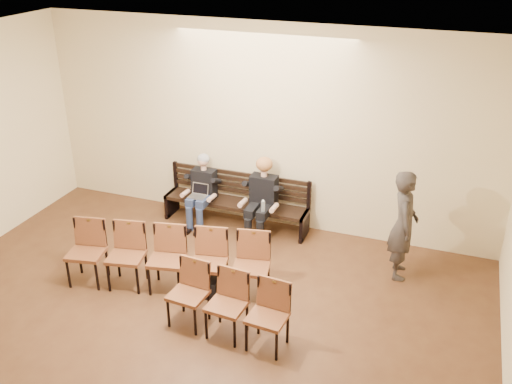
{
  "coord_description": "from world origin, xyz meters",
  "views": [
    {
      "loc": [
        3.05,
        -3.58,
        4.88
      ],
      "look_at": [
        0.23,
        4.05,
        1.01
      ],
      "focal_mm": 40.0,
      "sensor_mm": 36.0,
      "label": 1
    }
  ],
  "objects_px": {
    "seated_woman": "(262,199)",
    "chair_row_front": "(167,260)",
    "bench": "(236,213)",
    "bag": "(205,287)",
    "seated_man": "(202,192)",
    "water_bottle": "(263,213)",
    "passerby": "(404,217)",
    "chair_row_back": "(226,306)",
    "laptop": "(198,198)"
  },
  "relations": [
    {
      "from": "chair_row_front",
      "to": "water_bottle",
      "type": "bearing_deg",
      "value": 52.26
    },
    {
      "from": "seated_man",
      "to": "chair_row_back",
      "type": "bearing_deg",
      "value": -59.23
    },
    {
      "from": "water_bottle",
      "to": "bag",
      "type": "distance_m",
      "value": 1.75
    },
    {
      "from": "seated_woman",
      "to": "chair_row_back",
      "type": "xyz_separation_m",
      "value": [
        0.48,
        -2.67,
        -0.2
      ]
    },
    {
      "from": "chair_row_front",
      "to": "chair_row_back",
      "type": "bearing_deg",
      "value": -39.86
    },
    {
      "from": "seated_woman",
      "to": "chair_row_front",
      "type": "xyz_separation_m",
      "value": [
        -0.72,
        -2.02,
        -0.16
      ]
    },
    {
      "from": "laptop",
      "to": "water_bottle",
      "type": "relative_size",
      "value": 1.41
    },
    {
      "from": "seated_woman",
      "to": "bag",
      "type": "relative_size",
      "value": 3.55
    },
    {
      "from": "seated_woman",
      "to": "passerby",
      "type": "relative_size",
      "value": 0.66
    },
    {
      "from": "bag",
      "to": "bench",
      "type": "bearing_deg",
      "value": 100.34
    },
    {
      "from": "passerby",
      "to": "chair_row_back",
      "type": "relative_size",
      "value": 1.22
    },
    {
      "from": "chair_row_front",
      "to": "bench",
      "type": "bearing_deg",
      "value": 73.52
    },
    {
      "from": "seated_man",
      "to": "seated_woman",
      "type": "bearing_deg",
      "value": 0.0
    },
    {
      "from": "bag",
      "to": "passerby",
      "type": "relative_size",
      "value": 0.19
    },
    {
      "from": "chair_row_back",
      "to": "seated_man",
      "type": "bearing_deg",
      "value": 125.11
    },
    {
      "from": "passerby",
      "to": "chair_row_front",
      "type": "height_order",
      "value": "passerby"
    },
    {
      "from": "bench",
      "to": "seated_woman",
      "type": "relative_size",
      "value": 2.01
    },
    {
      "from": "seated_man",
      "to": "chair_row_back",
      "type": "height_order",
      "value": "seated_man"
    },
    {
      "from": "bench",
      "to": "chair_row_front",
      "type": "xyz_separation_m",
      "value": [
        -0.19,
        -2.14,
        0.26
      ]
    },
    {
      "from": "seated_woman",
      "to": "water_bottle",
      "type": "xyz_separation_m",
      "value": [
        0.13,
        -0.3,
        -0.09
      ]
    },
    {
      "from": "bench",
      "to": "passerby",
      "type": "height_order",
      "value": "passerby"
    },
    {
      "from": "passerby",
      "to": "chair_row_back",
      "type": "bearing_deg",
      "value": 129.0
    },
    {
      "from": "passerby",
      "to": "seated_woman",
      "type": "bearing_deg",
      "value": 68.59
    },
    {
      "from": "water_bottle",
      "to": "passerby",
      "type": "relative_size",
      "value": 0.11
    },
    {
      "from": "bench",
      "to": "chair_row_back",
      "type": "bearing_deg",
      "value": -70.04
    },
    {
      "from": "passerby",
      "to": "water_bottle",
      "type": "bearing_deg",
      "value": 75.46
    },
    {
      "from": "bench",
      "to": "chair_row_front",
      "type": "height_order",
      "value": "chair_row_front"
    },
    {
      "from": "bench",
      "to": "chair_row_back",
      "type": "xyz_separation_m",
      "value": [
        1.02,
        -2.79,
        0.22
      ]
    },
    {
      "from": "laptop",
      "to": "water_bottle",
      "type": "distance_m",
      "value": 1.26
    },
    {
      "from": "bench",
      "to": "seated_woman",
      "type": "xyz_separation_m",
      "value": [
        0.53,
        -0.12,
        0.42
      ]
    },
    {
      "from": "seated_man",
      "to": "bench",
      "type": "bearing_deg",
      "value": 11.73
    },
    {
      "from": "bag",
      "to": "laptop",
      "type": "bearing_deg",
      "value": 118.18
    },
    {
      "from": "seated_woman",
      "to": "water_bottle",
      "type": "relative_size",
      "value": 6.12
    },
    {
      "from": "seated_man",
      "to": "chair_row_front",
      "type": "height_order",
      "value": "seated_man"
    },
    {
      "from": "bench",
      "to": "bag",
      "type": "relative_size",
      "value": 7.13
    },
    {
      "from": "seated_woman",
      "to": "seated_man",
      "type": "bearing_deg",
      "value": 180.0
    },
    {
      "from": "seated_woman",
      "to": "bag",
      "type": "height_order",
      "value": "seated_woman"
    },
    {
      "from": "bench",
      "to": "bag",
      "type": "height_order",
      "value": "bench"
    },
    {
      "from": "water_bottle",
      "to": "chair_row_back",
      "type": "relative_size",
      "value": 0.13
    },
    {
      "from": "water_bottle",
      "to": "chair_row_back",
      "type": "bearing_deg",
      "value": -81.57
    },
    {
      "from": "seated_man",
      "to": "water_bottle",
      "type": "height_order",
      "value": "seated_man"
    },
    {
      "from": "water_bottle",
      "to": "passerby",
      "type": "xyz_separation_m",
      "value": [
        2.25,
        -0.16,
        0.42
      ]
    },
    {
      "from": "bench",
      "to": "seated_woman",
      "type": "bearing_deg",
      "value": -12.68
    },
    {
      "from": "bench",
      "to": "passerby",
      "type": "distance_m",
      "value": 3.06
    },
    {
      "from": "bench",
      "to": "water_bottle",
      "type": "relative_size",
      "value": 12.32
    },
    {
      "from": "seated_man",
      "to": "laptop",
      "type": "height_order",
      "value": "seated_man"
    },
    {
      "from": "chair_row_front",
      "to": "chair_row_back",
      "type": "relative_size",
      "value": 1.84
    },
    {
      "from": "water_bottle",
      "to": "seated_woman",
      "type": "bearing_deg",
      "value": 113.37
    },
    {
      "from": "passerby",
      "to": "bench",
      "type": "bearing_deg",
      "value": 68.29
    },
    {
      "from": "seated_woman",
      "to": "bag",
      "type": "xyz_separation_m",
      "value": [
        -0.15,
        -1.98,
        -0.51
      ]
    }
  ]
}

